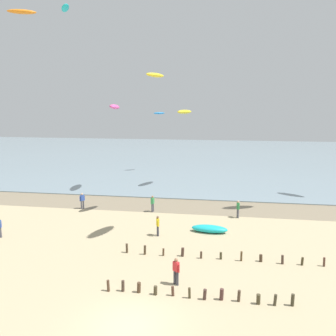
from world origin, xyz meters
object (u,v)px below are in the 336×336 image
person_mid_beach (0,227)px  kite_aloft_6 (155,75)px  person_far_down_beach (238,209)px  grounded_kite (210,229)px  kite_aloft_0 (159,113)px  kite_aloft_1 (65,8)px  person_trailing_behind (176,270)px  kite_aloft_8 (185,112)px  person_nearest_camera (158,225)px  person_right_flank (153,203)px  person_by_waterline (82,200)px  kite_aloft_9 (22,12)px  kite_aloft_4 (115,107)px

person_mid_beach → kite_aloft_6: (11.51, 8.34, 12.65)m
person_far_down_beach → grounded_kite: 5.04m
kite_aloft_0 → kite_aloft_1: bearing=-141.3°
person_far_down_beach → kite_aloft_1: bearing=170.9°
person_trailing_behind → kite_aloft_8: size_ratio=0.52×
person_nearest_camera → person_right_flank: same height
kite_aloft_6 → kite_aloft_8: kite_aloft_6 is taller
person_trailing_behind → grounded_kite: person_trailing_behind is taller
kite_aloft_0 → kite_aloft_6: size_ratio=0.77×
grounded_kite → person_nearest_camera: bearing=23.4°
person_by_waterline → kite_aloft_8: (9.48, 11.84, 9.05)m
person_by_waterline → kite_aloft_0: size_ratio=0.87×
person_right_flank → kite_aloft_0: 23.33m
person_right_flank → kite_aloft_9: size_ratio=0.51×
person_right_flank → kite_aloft_8: kite_aloft_8 is taller
person_nearest_camera → kite_aloft_8: (0.24, 18.01, 9.05)m
kite_aloft_6 → kite_aloft_0: bearing=35.9°
person_mid_beach → kite_aloft_4: 19.95m
person_mid_beach → kite_aloft_1: kite_aloft_1 is taller
kite_aloft_0 → person_trailing_behind: bearing=-111.3°
kite_aloft_1 → person_far_down_beach: bearing=56.1°
person_by_waterline → person_far_down_beach: size_ratio=1.00×
kite_aloft_0 → kite_aloft_4: 13.67m
person_right_flank → kite_aloft_4: size_ratio=0.48×
person_far_down_beach → person_trailing_behind: size_ratio=1.00×
person_by_waterline → person_far_down_beach: (16.07, -0.43, 0.00)m
kite_aloft_4 → kite_aloft_8: size_ratio=1.09×
person_trailing_behind → person_nearest_camera: bearing=108.5°
kite_aloft_0 → kite_aloft_1: size_ratio=0.76×
person_nearest_camera → person_far_down_beach: 8.92m
person_by_waterline → kite_aloft_1: 19.93m
person_nearest_camera → kite_aloft_1: size_ratio=0.67×
person_nearest_camera → kite_aloft_9: size_ratio=0.51×
person_trailing_behind → kite_aloft_1: size_ratio=0.67×
person_mid_beach → person_by_waterline: bearing=67.2°
grounded_kite → kite_aloft_6: bearing=-34.8°
person_right_flank → kite_aloft_9: (-17.32, 7.31, 20.92)m
grounded_kite → person_mid_beach: bearing=17.0°
person_far_down_beach → person_nearest_camera: bearing=-139.9°
kite_aloft_8 → kite_aloft_4: bearing=135.8°
person_mid_beach → person_far_down_beach: 21.24m
person_by_waterline → kite_aloft_9: (-9.79, 7.43, 20.92)m
person_mid_beach → grounded_kite: 17.49m
person_by_waterline → kite_aloft_8: kite_aloft_8 is taller
kite_aloft_6 → kite_aloft_8: (1.54, 12.00, -3.60)m
kite_aloft_1 → kite_aloft_9: size_ratio=0.77×
person_mid_beach → kite_aloft_6: 19.03m
person_nearest_camera → person_by_waterline: bearing=146.3°
grounded_kite → kite_aloft_1: (-15.42, 7.16, 20.29)m
person_trailing_behind → kite_aloft_1: (-13.69, 16.16, 19.68)m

